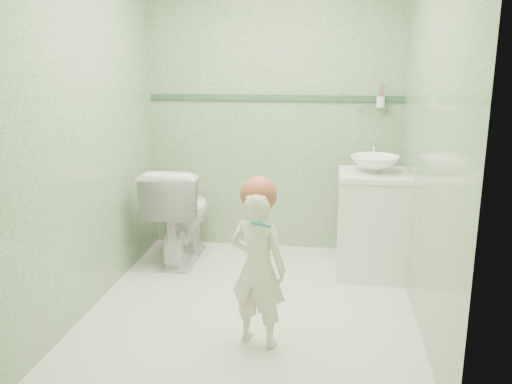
# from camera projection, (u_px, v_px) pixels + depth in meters

# --- Properties ---
(ground) EXTENTS (2.50, 2.50, 0.00)m
(ground) POSITION_uv_depth(u_px,v_px,m) (253.00, 305.00, 3.75)
(ground) COLOR white
(ground) RESTS_ON ground
(room_shell) EXTENTS (2.50, 2.54, 2.40)m
(room_shell) POSITION_uv_depth(u_px,v_px,m) (253.00, 135.00, 3.46)
(room_shell) COLOR #6B8E65
(room_shell) RESTS_ON ground
(trim_stripe) EXTENTS (2.20, 0.02, 0.05)m
(trim_stripe) POSITION_uv_depth(u_px,v_px,m) (274.00, 98.00, 4.61)
(trim_stripe) COLOR #30543B
(trim_stripe) RESTS_ON room_shell
(vanity) EXTENTS (0.52, 0.50, 0.80)m
(vanity) POSITION_uv_depth(u_px,v_px,m) (371.00, 226.00, 4.21)
(vanity) COLOR white
(vanity) RESTS_ON ground
(counter) EXTENTS (0.54, 0.52, 0.04)m
(counter) POSITION_uv_depth(u_px,v_px,m) (374.00, 175.00, 4.11)
(counter) COLOR white
(counter) RESTS_ON vanity
(basin) EXTENTS (0.37, 0.37, 0.13)m
(basin) POSITION_uv_depth(u_px,v_px,m) (375.00, 164.00, 4.09)
(basin) COLOR white
(basin) RESTS_ON counter
(faucet) EXTENTS (0.03, 0.13, 0.18)m
(faucet) POSITION_uv_depth(u_px,v_px,m) (374.00, 150.00, 4.25)
(faucet) COLOR silver
(faucet) RESTS_ON counter
(cup_holder) EXTENTS (0.26, 0.07, 0.21)m
(cup_holder) POSITION_uv_depth(u_px,v_px,m) (380.00, 102.00, 4.44)
(cup_holder) COLOR silver
(cup_holder) RESTS_ON room_shell
(toilet) EXTENTS (0.47, 0.81, 0.82)m
(toilet) POSITION_uv_depth(u_px,v_px,m) (180.00, 213.00, 4.52)
(toilet) COLOR white
(toilet) RESTS_ON ground
(toddler) EXTENTS (0.40, 0.33, 0.96)m
(toddler) POSITION_uv_depth(u_px,v_px,m) (258.00, 269.00, 3.14)
(toddler) COLOR silver
(toddler) RESTS_ON ground
(hair_cap) EXTENTS (0.21, 0.21, 0.21)m
(hair_cap) POSITION_uv_depth(u_px,v_px,m) (259.00, 194.00, 3.06)
(hair_cap) COLOR #A44D34
(hair_cap) RESTS_ON toddler
(teal_toothbrush) EXTENTS (0.11, 0.14, 0.08)m
(teal_toothbrush) POSITION_uv_depth(u_px,v_px,m) (260.00, 223.00, 2.92)
(teal_toothbrush) COLOR #147E74
(teal_toothbrush) RESTS_ON toddler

